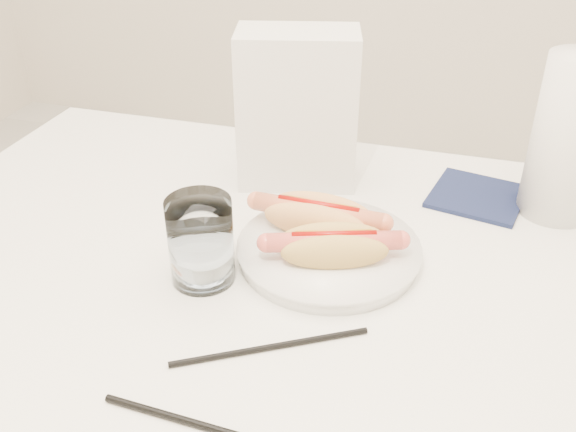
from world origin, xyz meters
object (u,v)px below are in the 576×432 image
(plate, at_px, (329,253))
(napkin_box, at_px, (297,109))
(table, at_px, (302,305))
(hotdog_right, at_px, (334,246))
(water_glass, at_px, (201,241))
(paper_towel_roll, at_px, (570,138))
(hotdog_left, at_px, (318,216))

(plate, relative_size, napkin_box, 0.97)
(table, height_order, napkin_box, napkin_box)
(table, distance_m, hotdog_right, 0.11)
(water_glass, height_order, paper_towel_roll, paper_towel_roll)
(napkin_box, bearing_deg, hotdog_right, -77.69)
(napkin_box, relative_size, paper_towel_roll, 1.02)
(plate, distance_m, water_glass, 0.17)
(paper_towel_roll, bearing_deg, hotdog_right, -139.12)
(hotdog_left, bearing_deg, water_glass, -132.67)
(plate, distance_m, paper_towel_roll, 0.38)
(hotdog_right, relative_size, napkin_box, 0.70)
(hotdog_left, xyz_separation_m, paper_towel_roll, (0.32, 0.18, 0.08))
(plate, bearing_deg, hotdog_left, 124.84)
(plate, height_order, napkin_box, napkin_box)
(hotdog_right, height_order, paper_towel_roll, paper_towel_roll)
(hotdog_left, height_order, paper_towel_roll, paper_towel_roll)
(table, xyz_separation_m, water_glass, (-0.12, -0.05, 0.12))
(table, bearing_deg, hotdog_right, 6.03)
(hotdog_right, height_order, napkin_box, napkin_box)
(hotdog_left, bearing_deg, hotdog_right, -57.59)
(napkin_box, xyz_separation_m, paper_towel_roll, (0.39, 0.01, -0.00))
(napkin_box, bearing_deg, table, -86.29)
(hotdog_right, xyz_separation_m, paper_towel_roll, (0.28, 0.24, 0.08))
(water_glass, relative_size, paper_towel_roll, 0.48)
(hotdog_right, height_order, water_glass, water_glass)
(hotdog_left, relative_size, hotdog_right, 1.07)
(hotdog_right, relative_size, paper_towel_roll, 0.71)
(water_glass, relative_size, napkin_box, 0.47)
(table, height_order, paper_towel_roll, paper_towel_roll)
(plate, distance_m, hotdog_right, 0.04)
(hotdog_left, bearing_deg, plate, -52.74)
(water_glass, bearing_deg, hotdog_right, 20.26)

